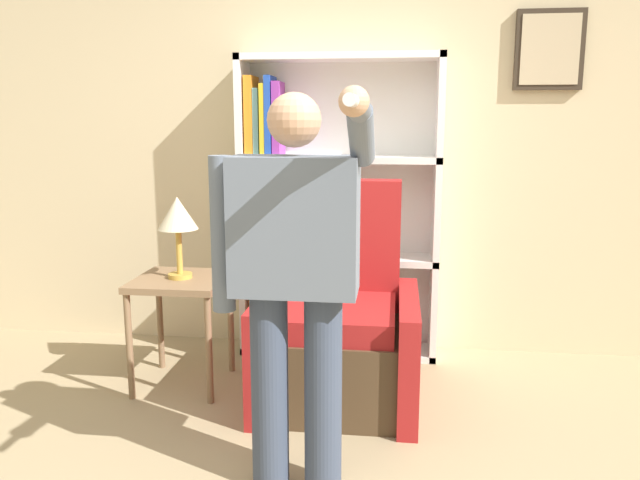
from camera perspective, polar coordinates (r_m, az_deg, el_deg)
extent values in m
cube|color=beige|center=(4.01, 2.34, 9.83)|extent=(8.00, 0.06, 2.80)
cube|color=#33281E|center=(4.06, 20.24, 16.01)|extent=(0.39, 0.04, 0.46)
cube|color=tan|center=(4.04, 20.31, 16.03)|extent=(0.33, 0.01, 0.40)
cube|color=white|center=(3.97, -6.86, 2.95)|extent=(0.04, 0.28, 1.86)
cube|color=white|center=(3.86, 10.60, 2.62)|extent=(0.04, 0.28, 1.86)
cube|color=white|center=(4.00, 1.93, 3.09)|extent=(1.23, 0.01, 1.86)
cube|color=white|center=(4.10, 1.67, -9.90)|extent=(1.23, 0.28, 0.04)
cube|color=white|center=(3.92, 1.72, -1.67)|extent=(1.23, 0.28, 0.04)
cube|color=white|center=(3.84, 1.77, 7.41)|extent=(1.23, 0.28, 0.04)
cube|color=white|center=(3.85, 1.83, 16.37)|extent=(1.23, 0.28, 0.04)
cube|color=orange|center=(4.11, -6.05, -6.83)|extent=(0.03, 0.17, 0.37)
cube|color=#9E7A47|center=(4.09, -5.64, -6.24)|extent=(0.03, 0.19, 0.46)
cube|color=#5B99A8|center=(4.09, -4.96, -6.56)|extent=(0.05, 0.16, 0.42)
cube|color=#9E7A47|center=(4.09, -4.31, -6.93)|extent=(0.03, 0.19, 0.37)
cube|color=orange|center=(4.08, -3.81, -7.06)|extent=(0.03, 0.23, 0.35)
cube|color=white|center=(4.05, -3.29, -6.04)|extent=(0.04, 0.22, 0.51)
cube|color=white|center=(3.97, -6.20, 2.05)|extent=(0.03, 0.17, 0.46)
cube|color=red|center=(3.95, -5.59, 2.27)|extent=(0.05, 0.17, 0.49)
cube|color=#BC4C56|center=(3.95, -4.82, 1.45)|extent=(0.05, 0.20, 0.38)
cube|color=red|center=(3.93, -4.15, 2.23)|extent=(0.03, 0.21, 0.49)
cube|color=#337070|center=(3.93, -3.43, 1.51)|extent=(0.05, 0.22, 0.39)
cube|color=orange|center=(3.92, -6.27, 11.20)|extent=(0.05, 0.22, 0.48)
cube|color=#5B99A8|center=(3.91, -5.63, 10.67)|extent=(0.03, 0.20, 0.40)
cube|color=gold|center=(3.90, -5.03, 10.87)|extent=(0.03, 0.23, 0.43)
cube|color=#1E47B2|center=(3.89, -4.53, 11.22)|extent=(0.04, 0.23, 0.48)
cube|color=purple|center=(3.88, -3.83, 10.99)|extent=(0.05, 0.20, 0.44)
cube|color=#4C3823|center=(3.36, 1.65, -11.20)|extent=(0.63, 0.73, 0.42)
cube|color=#A31E1E|center=(3.23, 1.60, -7.02)|extent=(0.59, 0.61, 0.12)
cube|color=#A31E1E|center=(3.53, 2.19, -2.10)|extent=(0.63, 0.16, 0.94)
cube|color=#A31E1E|center=(3.38, -4.58, -9.61)|extent=(0.10, 0.81, 0.58)
cube|color=#A31E1E|center=(3.32, 8.02, -10.09)|extent=(0.10, 0.81, 0.58)
cylinder|color=#384256|center=(2.58, -4.61, -13.51)|extent=(0.15, 0.15, 0.82)
cylinder|color=#384256|center=(2.55, 0.29, -13.80)|extent=(0.15, 0.15, 0.82)
cube|color=slate|center=(2.36, -2.30, 1.33)|extent=(0.48, 0.24, 0.52)
sphere|color=tan|center=(2.33, -2.37, 10.91)|extent=(0.20, 0.20, 0.20)
cylinder|color=slate|center=(2.43, -8.93, 0.50)|extent=(0.09, 0.09, 0.61)
cylinder|color=slate|center=(2.19, 3.79, 9.56)|extent=(0.09, 0.28, 0.23)
cylinder|color=slate|center=(1.94, 3.39, 12.10)|extent=(0.08, 0.27, 0.10)
sphere|color=tan|center=(1.82, 3.12, 12.55)|extent=(0.09, 0.09, 0.09)
cylinder|color=white|center=(1.72, 2.89, 12.64)|extent=(0.04, 0.15, 0.04)
cube|color=#846647|center=(3.52, -12.64, -3.67)|extent=(0.49, 0.49, 0.04)
cylinder|color=#846647|center=(3.50, -17.03, -9.31)|extent=(0.04, 0.04, 0.59)
cylinder|color=#846647|center=(3.35, -10.12, -9.91)|extent=(0.04, 0.04, 0.59)
cylinder|color=#846647|center=(3.88, -14.42, -7.18)|extent=(0.04, 0.04, 0.59)
cylinder|color=#846647|center=(3.75, -8.16, -7.60)|extent=(0.04, 0.04, 0.59)
cylinder|color=gold|center=(3.52, -12.66, -3.19)|extent=(0.13, 0.13, 0.02)
cylinder|color=gold|center=(3.49, -12.75, -1.03)|extent=(0.03, 0.03, 0.25)
cone|color=beige|center=(3.45, -12.90, 2.42)|extent=(0.22, 0.22, 0.18)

